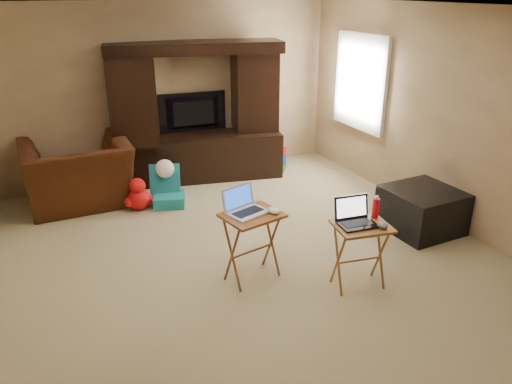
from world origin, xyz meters
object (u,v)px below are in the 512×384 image
laptop_left (248,202)px  water_bottle (376,208)px  push_toy (266,158)px  recliner (78,174)px  tray_table_right (359,256)px  laptop_right (358,213)px  plush_toy (138,194)px  entertainment_center (197,113)px  ottoman (422,210)px  television (194,113)px  mouse_right (382,225)px  tray_table_left (252,247)px  mouse_left (274,211)px  child_rocker (168,186)px

laptop_left → water_bottle: 1.20m
push_toy → recliner: bearing=167.6°
water_bottle → tray_table_right: bearing=-158.2°
recliner → laptop_right: size_ratio=3.86×
recliner → plush_toy: bearing=142.1°
entertainment_center → laptop_right: (0.36, -3.39, -0.22)m
entertainment_center → recliner: (-1.74, -0.27, -0.56)m
ottoman → tray_table_right: (-1.38, -0.68, 0.07)m
entertainment_center → laptop_left: 2.87m
entertainment_center → push_toy: (1.02, -0.18, -0.77)m
ottoman → water_bottle: size_ratio=3.90×
television → tray_table_right: bearing=101.6°
mouse_right → push_toy: bearing=81.7°
push_toy → entertainment_center: bearing=155.7°
tray_table_left → water_bottle: (1.05, -0.48, 0.40)m
laptop_right → mouse_left: size_ratio=2.41×
entertainment_center → laptop_left: bearing=-87.7°
tray_table_right → mouse_left: mouse_left is taller
water_bottle → recliner: bearing=127.4°
entertainment_center → ottoman: bearing=-45.0°
tray_table_left → tray_table_right: (0.85, -0.56, -0.02)m
ottoman → tray_table_left: (-2.23, -0.12, 0.10)m
television → ottoman: 3.47m
entertainment_center → recliner: entertainment_center is taller
child_rocker → tray_table_right: bearing=-48.6°
tray_table_right → mouse_right: mouse_right is taller
push_toy → laptop_right: laptop_right is taller
child_rocker → water_bottle: water_bottle is taller
push_toy → laptop_left: laptop_left is taller
ottoman → laptop_right: size_ratio=2.29×
ottoman → tray_table_left: bearing=-176.9°
entertainment_center → mouse_left: entertainment_center is taller
television → laptop_left: (-0.49, -2.99, -0.13)m
laptop_left → water_bottle: (1.08, -0.51, -0.07)m
plush_toy → ottoman: (2.87, -1.97, 0.03)m
recliner → child_rocker: bearing=152.7°
tray_table_left → child_rocker: bearing=85.2°
television → tray_table_left: bearing=86.7°
television → recliner: size_ratio=0.77×
tray_table_right → laptop_right: 0.45m
ottoman → mouse_right: 1.54m
tray_table_left → tray_table_right: tray_table_left is taller
recliner → mouse_right: size_ratio=9.95×
plush_toy → laptop_right: (1.45, -2.63, 0.55)m
tray_table_left → ottoman: bearing=-8.6°
push_toy → water_bottle: water_bottle is taller
ottoman → laptop_right: (-1.42, -0.66, 0.52)m
tray_table_right → laptop_left: (-0.88, 0.59, 0.49)m
laptop_right → water_bottle: bearing=21.0°
ottoman → mouse_left: (-2.04, -0.19, 0.47)m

